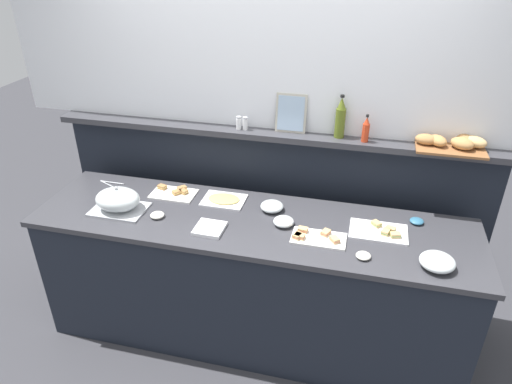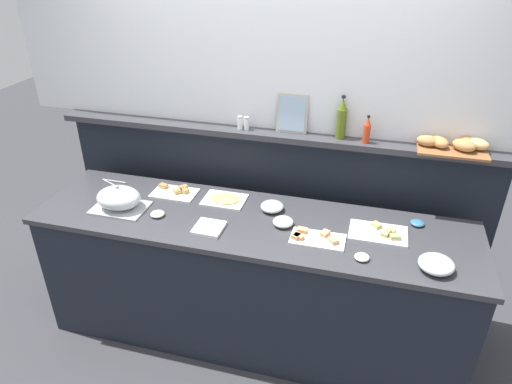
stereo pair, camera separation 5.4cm
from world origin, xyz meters
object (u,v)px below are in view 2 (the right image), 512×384
(condiment_bowl_cream, at_px, (417,223))
(condiment_bowl_teal, at_px, (158,214))
(cold_cuts_platter, at_px, (224,199))
(glass_bowl_medium, at_px, (283,222))
(condiment_bowl_red, at_px, (362,257))
(framed_picture, at_px, (292,114))
(serving_tongs, at_px, (112,182))
(glass_bowl_small, at_px, (272,207))
(glass_bowl_large, at_px, (436,265))
(pepper_shaker, at_px, (246,123))
(serving_cloche, at_px, (119,199))
(sandwich_platter_side, at_px, (380,232))
(napkin_stack, at_px, (209,228))
(olive_oil_bottle, at_px, (342,119))
(hot_sauce_bottle, at_px, (367,131))
(bread_basket, at_px, (455,145))
(sandwich_platter_front, at_px, (315,238))
(salt_shaker, at_px, (240,123))
(sandwich_platter_rear, at_px, (175,192))

(condiment_bowl_cream, bearing_deg, condiment_bowl_teal, -168.44)
(cold_cuts_platter, height_order, glass_bowl_medium, glass_bowl_medium)
(condiment_bowl_red, distance_m, framed_picture, 1.03)
(serving_tongs, bearing_deg, glass_bowl_small, -3.31)
(glass_bowl_large, relative_size, pepper_shaker, 2.13)
(serving_cloche, height_order, condiment_bowl_teal, serving_cloche)
(sandwich_platter_side, relative_size, napkin_stack, 1.97)
(olive_oil_bottle, bearing_deg, serving_tongs, -170.31)
(cold_cuts_platter, height_order, glass_bowl_small, glass_bowl_small)
(glass_bowl_large, relative_size, hot_sauce_bottle, 1.05)
(condiment_bowl_red, bearing_deg, bread_basket, 56.31)
(condiment_bowl_cream, xyz_separation_m, condiment_bowl_red, (-0.30, -0.43, -0.00))
(sandwich_platter_front, relative_size, condiment_bowl_red, 3.83)
(sandwich_platter_side, bearing_deg, framed_picture, 145.29)
(olive_oil_bottle, height_order, bread_basket, olive_oil_bottle)
(cold_cuts_platter, relative_size, condiment_bowl_teal, 3.16)
(serving_tongs, bearing_deg, sandwich_platter_front, -11.87)
(condiment_bowl_red, bearing_deg, condiment_bowl_teal, 174.91)
(sandwich_platter_front, distance_m, glass_bowl_small, 0.40)
(olive_oil_bottle, xyz_separation_m, bread_basket, (0.68, -0.02, -0.09))
(condiment_bowl_teal, bearing_deg, salt_shaker, 56.44)
(glass_bowl_small, relative_size, condiment_bowl_teal, 1.67)
(serving_tongs, distance_m, olive_oil_bottle, 1.64)
(cold_cuts_platter, xyz_separation_m, glass_bowl_large, (1.29, -0.40, 0.02))
(glass_bowl_large, distance_m, glass_bowl_medium, 0.88)
(condiment_bowl_cream, bearing_deg, sandwich_platter_side, -143.73)
(pepper_shaker, bearing_deg, salt_shaker, 180.00)
(glass_bowl_small, xyz_separation_m, condiment_bowl_red, (0.59, -0.36, -0.01))
(condiment_bowl_red, distance_m, bread_basket, 0.92)
(glass_bowl_medium, xyz_separation_m, framed_picture, (-0.06, 0.50, 0.51))
(sandwich_platter_side, height_order, glass_bowl_medium, glass_bowl_medium)
(sandwich_platter_front, relative_size, condiment_bowl_teal, 3.56)
(sandwich_platter_side, relative_size, cold_cuts_platter, 1.21)
(glass_bowl_small, bearing_deg, hot_sauce_bottle, 29.67)
(sandwich_platter_rear, xyz_separation_m, glass_bowl_large, (1.65, -0.40, 0.02))
(sandwich_platter_front, xyz_separation_m, condiment_bowl_teal, (-0.99, -0.01, 0.00))
(glass_bowl_small, bearing_deg, bread_basket, 16.80)
(sandwich_platter_front, relative_size, framed_picture, 1.24)
(glass_bowl_medium, bearing_deg, hot_sauce_bottle, 47.12)
(hot_sauce_bottle, distance_m, olive_oil_bottle, 0.17)
(napkin_stack, bearing_deg, serving_tongs, 156.58)
(glass_bowl_large, bearing_deg, serving_tongs, 168.82)
(serving_cloche, distance_m, framed_picture, 1.23)
(napkin_stack, relative_size, framed_picture, 0.68)
(glass_bowl_medium, distance_m, hot_sauce_bottle, 0.76)
(condiment_bowl_teal, bearing_deg, glass_bowl_large, -3.59)
(glass_bowl_small, xyz_separation_m, salt_shaker, (-0.30, 0.31, 0.42))
(glass_bowl_small, distance_m, serving_tongs, 1.18)
(olive_oil_bottle, bearing_deg, condiment_bowl_teal, -150.45)
(glass_bowl_small, bearing_deg, serving_cloche, -166.08)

